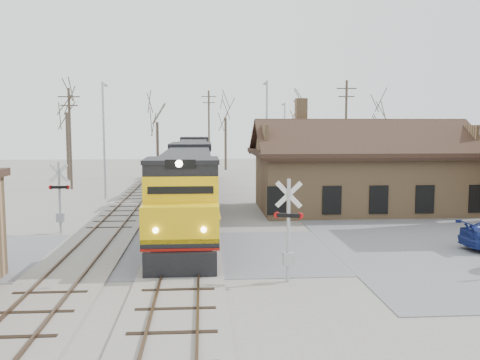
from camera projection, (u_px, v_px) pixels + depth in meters
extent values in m
plane|color=gray|center=(184.00, 253.00, 25.13)|extent=(140.00, 140.00, 0.00)
cube|color=#5E5E63|center=(184.00, 253.00, 25.13)|extent=(60.00, 9.00, 0.03)
cube|color=gray|center=(191.00, 205.00, 40.00)|extent=(3.40, 90.00, 0.12)
cube|color=#473323|center=(181.00, 203.00, 39.94)|extent=(0.08, 90.00, 0.14)
cube|color=#473323|center=(200.00, 203.00, 40.04)|extent=(0.08, 90.00, 0.14)
cube|color=gray|center=(130.00, 205.00, 39.69)|extent=(3.40, 90.00, 0.12)
cube|color=#473323|center=(120.00, 204.00, 39.63)|extent=(0.08, 90.00, 0.14)
cube|color=#473323|center=(140.00, 204.00, 39.73)|extent=(0.08, 90.00, 0.14)
cube|color=#9E7951|center=(360.00, 182.00, 37.67)|extent=(14.00, 8.00, 4.00)
cube|color=black|center=(361.00, 152.00, 37.45)|extent=(15.20, 9.20, 0.30)
cube|color=black|center=(371.00, 139.00, 35.07)|extent=(15.00, 4.71, 2.66)
cube|color=black|center=(352.00, 137.00, 39.63)|extent=(15.00, 4.71, 2.66)
cube|color=#9E7951|center=(301.00, 114.00, 38.38)|extent=(0.80, 0.80, 2.20)
cube|color=black|center=(183.00, 244.00, 24.44)|extent=(2.58, 4.12, 1.03)
cube|color=black|center=(190.00, 202.00, 37.72)|extent=(2.58, 4.12, 1.03)
cube|color=black|center=(187.00, 205.00, 30.99)|extent=(3.09, 20.60, 0.36)
cube|color=#98100B|center=(187.00, 209.00, 31.02)|extent=(3.11, 20.60, 0.12)
cube|color=black|center=(188.00, 175.00, 32.11)|extent=(2.68, 14.94, 2.88)
cube|color=black|center=(182.00, 195.00, 23.27)|extent=(3.09, 2.88, 2.88)
cube|color=yellow|center=(181.00, 222.00, 21.62)|extent=(3.09, 1.85, 1.44)
cube|color=black|center=(180.00, 265.00, 20.76)|extent=(2.88, 0.25, 1.03)
cylinder|color=#FFF2CC|center=(179.00, 164.00, 20.43)|extent=(0.29, 0.10, 0.29)
cube|color=black|center=(192.00, 189.00, 45.37)|extent=(2.58, 4.12, 1.03)
cube|color=black|center=(194.00, 175.00, 58.66)|extent=(2.58, 4.12, 1.03)
cube|color=black|center=(193.00, 172.00, 51.93)|extent=(3.09, 20.60, 0.36)
cube|color=#98100B|center=(193.00, 175.00, 51.95)|extent=(3.11, 20.60, 0.12)
cube|color=black|center=(193.00, 155.00, 53.04)|extent=(2.68, 14.94, 2.88)
cube|color=black|center=(191.00, 161.00, 44.20)|extent=(3.09, 2.88, 2.88)
cube|color=black|center=(191.00, 174.00, 42.56)|extent=(3.09, 1.85, 1.44)
cube|color=black|center=(191.00, 195.00, 41.70)|extent=(2.88, 0.25, 1.03)
cylinder|color=#A5A8AD|center=(288.00, 231.00, 20.35)|extent=(0.14, 0.14, 3.98)
cube|color=silver|center=(289.00, 195.00, 20.21)|extent=(1.01, 0.35, 1.04)
cube|color=silver|center=(289.00, 195.00, 20.21)|extent=(1.01, 0.35, 1.04)
cube|color=black|center=(289.00, 215.00, 20.29)|extent=(0.90, 0.41, 0.15)
cylinder|color=#B20C0C|center=(277.00, 215.00, 20.39)|extent=(0.25, 0.15, 0.24)
cylinder|color=#B20C0C|center=(300.00, 216.00, 20.19)|extent=(0.25, 0.15, 0.24)
cube|color=#A5A8AD|center=(288.00, 259.00, 20.46)|extent=(0.40, 0.30, 0.50)
cylinder|color=#A5A8AD|center=(60.00, 198.00, 29.47)|extent=(0.14, 0.14, 3.98)
cube|color=silver|center=(59.00, 173.00, 29.33)|extent=(1.04, 0.05, 1.04)
cube|color=silver|center=(59.00, 173.00, 29.33)|extent=(1.04, 0.05, 1.04)
cube|color=black|center=(59.00, 187.00, 29.41)|extent=(0.90, 0.16, 0.15)
cylinder|color=#B20C0C|center=(68.00, 187.00, 29.45)|extent=(0.24, 0.08, 0.24)
cylinder|color=#B20C0C|center=(51.00, 187.00, 29.38)|extent=(0.24, 0.08, 0.24)
cube|color=#A5A8AD|center=(60.00, 218.00, 29.59)|extent=(0.40, 0.30, 0.50)
cylinder|color=#A5A8AD|center=(104.00, 141.00, 42.97)|extent=(0.18, 0.18, 9.43)
cylinder|color=#A5A8AD|center=(104.00, 84.00, 43.39)|extent=(0.12, 1.80, 0.12)
cube|color=#A5A8AD|center=(106.00, 86.00, 44.19)|extent=(0.25, 0.50, 0.12)
cylinder|color=#A5A8AD|center=(267.00, 137.00, 46.66)|extent=(0.18, 0.18, 9.83)
cylinder|color=#A5A8AD|center=(266.00, 82.00, 47.05)|extent=(0.12, 1.80, 0.12)
cube|color=#A5A8AD|center=(265.00, 84.00, 47.86)|extent=(0.25, 0.50, 0.12)
cylinder|color=#A5A8AD|center=(284.00, 139.00, 62.70)|extent=(0.18, 0.18, 8.58)
cylinder|color=#A5A8AD|center=(284.00, 104.00, 63.16)|extent=(0.12, 1.80, 0.12)
cube|color=#A5A8AD|center=(283.00, 105.00, 63.97)|extent=(0.25, 0.50, 0.12)
cylinder|color=#382D23|center=(70.00, 139.00, 49.66)|extent=(0.24, 0.24, 9.39)
cube|color=#382D23|center=(69.00, 97.00, 49.26)|extent=(2.00, 0.10, 0.10)
cube|color=#382D23|center=(69.00, 105.00, 49.35)|extent=(1.60, 0.10, 0.10)
cylinder|color=#382D23|center=(209.00, 130.00, 70.94)|extent=(0.24, 0.24, 10.52)
cube|color=#382D23|center=(209.00, 97.00, 70.48)|extent=(2.00, 0.10, 0.10)
cube|color=#382D23|center=(209.00, 103.00, 70.57)|extent=(1.60, 0.10, 0.10)
cylinder|color=#382D23|center=(346.00, 133.00, 53.57)|extent=(0.24, 0.24, 10.41)
cube|color=#382D23|center=(347.00, 88.00, 53.12)|extent=(2.00, 0.10, 0.10)
cube|color=#382D23|center=(346.00, 97.00, 53.20)|extent=(1.60, 0.10, 0.10)
cylinder|color=#382D23|center=(68.00, 147.00, 57.57)|extent=(0.32, 0.32, 7.34)
cylinder|color=#382D23|center=(158.00, 149.00, 61.88)|extent=(0.32, 0.32, 6.33)
cylinder|color=#382D23|center=(226.00, 144.00, 71.11)|extent=(0.32, 0.32, 6.94)
cylinder|color=#382D23|center=(299.00, 144.00, 69.99)|extent=(0.32, 0.32, 7.01)
cylinder|color=#382D23|center=(379.00, 147.00, 66.44)|extent=(0.32, 0.32, 6.52)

